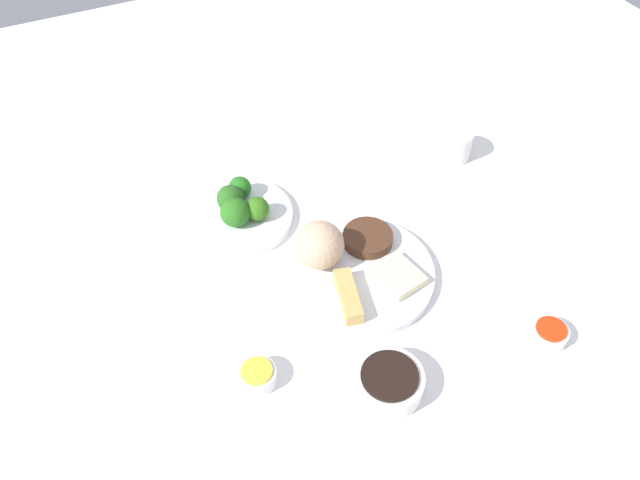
% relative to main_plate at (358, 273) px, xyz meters
% --- Properties ---
extents(tabletop, '(2.20, 2.20, 0.02)m').
position_rel_main_plate_xyz_m(tabletop, '(0.02, 0.02, -0.02)').
color(tabletop, white).
rests_on(tabletop, ground).
extents(main_plate, '(0.25, 0.25, 0.02)m').
position_rel_main_plate_xyz_m(main_plate, '(0.00, 0.00, 0.00)').
color(main_plate, white).
rests_on(main_plate, tabletop).
extents(rice_scoop, '(0.08, 0.08, 0.08)m').
position_rel_main_plate_xyz_m(rice_scoop, '(-0.05, 0.04, 0.05)').
color(rice_scoop, tan).
rests_on(rice_scoop, main_plate).
extents(spring_roll, '(0.05, 0.10, 0.02)m').
position_rel_main_plate_xyz_m(spring_roll, '(-0.04, -0.05, 0.02)').
color(spring_roll, tan).
rests_on(spring_roll, main_plate).
extents(crab_rangoon_wonton, '(0.08, 0.09, 0.02)m').
position_rel_main_plate_xyz_m(crab_rangoon_wonton, '(0.05, -0.04, 0.02)').
color(crab_rangoon_wonton, beige).
rests_on(crab_rangoon_wonton, main_plate).
extents(stir_fry_heap, '(0.09, 0.09, 0.02)m').
position_rel_main_plate_xyz_m(stir_fry_heap, '(0.04, 0.05, 0.02)').
color(stir_fry_heap, '#492B1A').
rests_on(stir_fry_heap, main_plate).
extents(broccoli_plate, '(0.20, 0.20, 0.01)m').
position_rel_main_plate_xyz_m(broccoli_plate, '(-0.13, 0.21, -0.00)').
color(broccoli_plate, white).
rests_on(broccoli_plate, tabletop).
extents(broccoli_floret_0, '(0.05, 0.05, 0.05)m').
position_rel_main_plate_xyz_m(broccoli_floret_0, '(-0.14, 0.19, 0.03)').
color(broccoli_floret_0, '#28691C').
rests_on(broccoli_floret_0, broccoli_plate).
extents(broccoli_floret_1, '(0.05, 0.05, 0.05)m').
position_rel_main_plate_xyz_m(broccoli_floret_1, '(-0.14, 0.23, 0.03)').
color(broccoli_floret_1, '#285E1E').
rests_on(broccoli_floret_1, broccoli_plate).
extents(broccoli_floret_2, '(0.04, 0.04, 0.04)m').
position_rel_main_plate_xyz_m(broccoli_floret_2, '(-0.10, 0.19, 0.03)').
color(broccoli_floret_2, '#346C1A').
rests_on(broccoli_floret_2, broccoli_plate).
extents(broccoli_floret_5, '(0.04, 0.04, 0.04)m').
position_rel_main_plate_xyz_m(broccoli_floret_5, '(-0.11, 0.25, 0.03)').
color(broccoli_floret_5, '#266B1E').
rests_on(broccoli_floret_5, broccoli_plate).
extents(soy_sauce_bowl, '(0.10, 0.10, 0.04)m').
position_rel_main_plate_xyz_m(soy_sauce_bowl, '(-0.06, -0.20, 0.01)').
color(soy_sauce_bowl, white).
rests_on(soy_sauce_bowl, tabletop).
extents(soy_sauce_bowl_liquid, '(0.08, 0.08, 0.00)m').
position_rel_main_plate_xyz_m(soy_sauce_bowl_liquid, '(-0.06, -0.20, 0.03)').
color(soy_sauce_bowl_liquid, black).
rests_on(soy_sauce_bowl_liquid, soy_sauce_bowl).
extents(sauce_ramekin_hot_mustard, '(0.06, 0.06, 0.03)m').
position_rel_main_plate_xyz_m(sauce_ramekin_hot_mustard, '(-0.22, -0.11, 0.00)').
color(sauce_ramekin_hot_mustard, white).
rests_on(sauce_ramekin_hot_mustard, tabletop).
extents(sauce_ramekin_hot_mustard_liquid, '(0.05, 0.05, 0.00)m').
position_rel_main_plate_xyz_m(sauce_ramekin_hot_mustard_liquid, '(-0.22, -0.11, 0.02)').
color(sauce_ramekin_hot_mustard_liquid, yellow).
rests_on(sauce_ramekin_hot_mustard_liquid, sauce_ramekin_hot_mustard).
extents(sauce_ramekin_sweet_and_sour, '(0.06, 0.06, 0.03)m').
position_rel_main_plate_xyz_m(sauce_ramekin_sweet_and_sour, '(0.20, -0.24, 0.00)').
color(sauce_ramekin_sweet_and_sour, white).
rests_on(sauce_ramekin_sweet_and_sour, tabletop).
extents(sauce_ramekin_sweet_and_sour_liquid, '(0.05, 0.05, 0.00)m').
position_rel_main_plate_xyz_m(sauce_ramekin_sweet_and_sour_liquid, '(0.20, -0.24, 0.02)').
color(sauce_ramekin_sweet_and_sour_liquid, red).
rests_on(sauce_ramekin_sweet_and_sour_liquid, sauce_ramekin_sweet_and_sour).
extents(teacup, '(0.07, 0.07, 0.06)m').
position_rel_main_plate_xyz_m(teacup, '(0.32, 0.19, 0.02)').
color(teacup, silver).
rests_on(teacup, tabletop).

